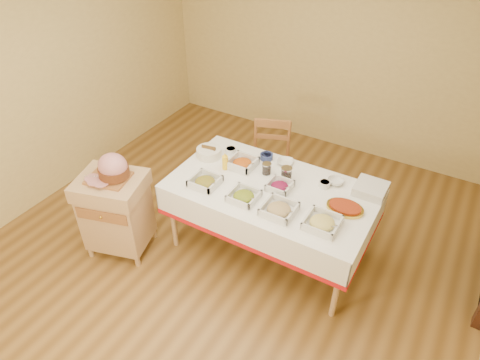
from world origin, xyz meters
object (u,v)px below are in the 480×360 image
at_px(preserve_jar_left, 267,169).
at_px(plate_stack, 371,189).
at_px(dining_chair, 270,163).
at_px(preserve_jar_right, 286,174).
at_px(mustard_bottle, 225,162).
at_px(dining_table, 271,202).
at_px(ham_on_board, 112,169).
at_px(bread_basket, 209,152).
at_px(butcher_cart, 116,210).
at_px(brass_platter, 345,208).

relative_size(preserve_jar_left, plate_stack, 0.41).
distance_m(dining_chair, preserve_jar_left, 0.67).
relative_size(preserve_jar_right, plate_stack, 0.49).
xyz_separation_m(dining_chair, mustard_bottle, (-0.14, -0.67, 0.36)).
xyz_separation_m(dining_table, mustard_bottle, (-0.51, 0.04, 0.24)).
xyz_separation_m(dining_table, dining_chair, (-0.37, 0.70, -0.12)).
height_order(dining_table, ham_on_board, ham_on_board).
bearing_deg(plate_stack, bread_basket, -171.19).
bearing_deg(butcher_cart, ham_on_board, 38.16).
height_order(butcher_cart, plate_stack, plate_stack).
bearing_deg(dining_chair, preserve_jar_right, -51.26).
height_order(preserve_jar_right, bread_basket, preserve_jar_right).
xyz_separation_m(preserve_jar_right, bread_basket, (-0.82, -0.03, -0.01)).
height_order(mustard_bottle, bread_basket, mustard_bottle).
height_order(butcher_cart, ham_on_board, ham_on_board).
distance_m(bread_basket, brass_platter, 1.42).
xyz_separation_m(preserve_jar_left, plate_stack, (0.91, 0.21, -0.01)).
xyz_separation_m(butcher_cart, dining_chair, (0.89, 1.41, 0.01)).
distance_m(preserve_jar_left, brass_platter, 0.81).
distance_m(dining_chair, ham_on_board, 1.68).
xyz_separation_m(butcher_cart, brass_platter, (1.92, 0.75, 0.31)).
relative_size(ham_on_board, preserve_jar_right, 2.91).
relative_size(ham_on_board, mustard_bottle, 2.17).
distance_m(dining_table, bread_basket, 0.80).
xyz_separation_m(preserve_jar_left, mustard_bottle, (-0.37, -0.13, 0.03)).
height_order(dining_table, butcher_cart, butcher_cart).
bearing_deg(preserve_jar_left, plate_stack, 12.82).
height_order(ham_on_board, mustard_bottle, ham_on_board).
relative_size(ham_on_board, plate_stack, 1.41).
height_order(preserve_jar_left, mustard_bottle, mustard_bottle).
distance_m(mustard_bottle, bread_basket, 0.27).
bearing_deg(ham_on_board, butcher_cart, -141.84).
height_order(butcher_cart, bread_basket, bread_basket).
distance_m(butcher_cart, ham_on_board, 0.47).
bearing_deg(bread_basket, ham_on_board, -119.64).
relative_size(plate_stack, brass_platter, 0.85).
height_order(preserve_jar_right, plate_stack, preserve_jar_right).
xyz_separation_m(mustard_bottle, bread_basket, (-0.25, 0.10, -0.03)).
height_order(dining_chair, ham_on_board, ham_on_board).
xyz_separation_m(dining_chair, preserve_jar_left, (0.23, -0.54, 0.33)).
xyz_separation_m(dining_table, preserve_jar_right, (0.06, 0.17, 0.22)).
bearing_deg(ham_on_board, plate_stack, 27.74).
relative_size(butcher_cart, bread_basket, 3.43).
xyz_separation_m(preserve_jar_right, mustard_bottle, (-0.57, -0.13, 0.02)).
relative_size(butcher_cart, preserve_jar_left, 7.54).
xyz_separation_m(bread_basket, plate_stack, (1.53, 0.24, -0.01)).
relative_size(dining_chair, preserve_jar_right, 7.16).
relative_size(butcher_cart, preserve_jar_right, 6.40).
bearing_deg(brass_platter, dining_chair, 147.21).
height_order(mustard_bottle, brass_platter, mustard_bottle).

